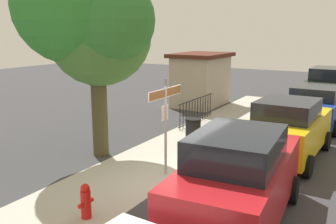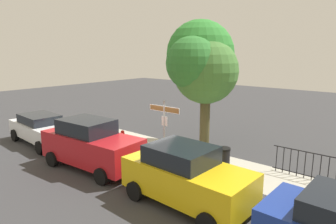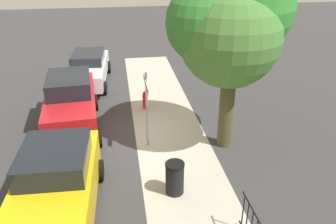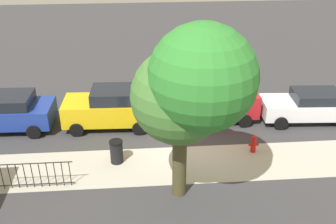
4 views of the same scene
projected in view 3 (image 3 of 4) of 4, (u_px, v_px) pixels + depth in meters
ground_plane at (136, 139)px, 12.49m from camera, size 60.00×60.00×0.00m
sidewalk_strip at (181, 167)px, 10.89m from camera, size 24.00×2.60×0.00m
street_sign at (146, 96)px, 11.34m from camera, size 1.68×0.07×2.69m
shade_tree at (230, 21)px, 10.57m from camera, size 3.94×4.13×6.36m
car_white at (89, 68)px, 17.25m from camera, size 4.66×2.15×1.52m
car_red at (71, 104)px, 12.84m from camera, size 4.60×2.25×2.05m
car_yellow at (57, 184)px, 8.62m from camera, size 4.23×2.19×1.88m
fire_hydrant at (145, 100)px, 14.71m from camera, size 0.42×0.22×0.78m
trash_bin at (175, 178)px, 9.60m from camera, size 0.55×0.55×0.98m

